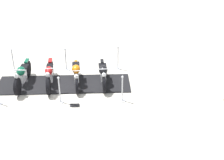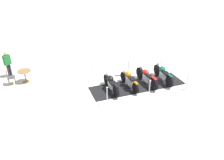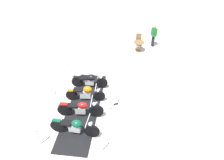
# 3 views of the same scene
# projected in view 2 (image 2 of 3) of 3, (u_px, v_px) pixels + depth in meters

# --- Properties ---
(ground_plane) EXTENTS (80.00, 80.00, 0.00)m
(ground_plane) POSITION_uv_depth(u_px,v_px,m) (138.00, 86.00, 13.03)
(ground_plane) COLOR beige
(display_platform) EXTENTS (4.17, 5.46, 0.03)m
(display_platform) POSITION_uv_depth(u_px,v_px,m) (138.00, 86.00, 13.02)
(display_platform) COLOR black
(display_platform) RESTS_ON ground_plane
(motorcycle_forest) EXTENTS (1.89, 1.38, 1.01)m
(motorcycle_forest) POSITION_uv_depth(u_px,v_px,m) (163.00, 73.00, 13.31)
(motorcycle_forest) COLOR black
(motorcycle_forest) RESTS_ON display_platform
(motorcycle_maroon) EXTENTS (2.02, 1.19, 1.02)m
(motorcycle_maroon) POSITION_uv_depth(u_px,v_px,m) (146.00, 77.00, 12.98)
(motorcycle_maroon) COLOR black
(motorcycle_maroon) RESTS_ON display_platform
(motorcycle_copper) EXTENTS (1.87, 1.06, 0.91)m
(motorcycle_copper) POSITION_uv_depth(u_px,v_px,m) (129.00, 79.00, 12.65)
(motorcycle_copper) COLOR black
(motorcycle_copper) RESTS_ON display_platform
(motorcycle_black) EXTENTS (1.84, 1.15, 0.94)m
(motorcycle_black) POSITION_uv_depth(u_px,v_px,m) (111.00, 83.00, 12.32)
(motorcycle_black) COLOR black
(motorcycle_black) RESTS_ON display_platform
(stanchion_left_front) EXTENTS (0.34, 0.34, 1.08)m
(stanchion_left_front) POSITION_uv_depth(u_px,v_px,m) (186.00, 85.00, 12.47)
(stanchion_left_front) COLOR silver
(stanchion_left_front) RESTS_ON ground_plane
(stanchion_right_mid) EXTENTS (0.29, 0.29, 1.08)m
(stanchion_right_mid) POSITION_uv_depth(u_px,v_px,m) (128.00, 70.00, 13.95)
(stanchion_right_mid) COLOR silver
(stanchion_right_mid) RESTS_ON ground_plane
(stanchion_right_front) EXTENTS (0.35, 0.35, 1.04)m
(stanchion_right_front) POSITION_uv_depth(u_px,v_px,m) (161.00, 66.00, 14.69)
(stanchion_right_front) COLOR silver
(stanchion_right_front) RESTS_ON ground_plane
(stanchion_left_rear) EXTENTS (0.28, 0.28, 1.12)m
(stanchion_left_rear) POSITION_uv_depth(u_px,v_px,m) (107.00, 99.00, 11.02)
(stanchion_left_rear) COLOR silver
(stanchion_left_rear) RESTS_ON ground_plane
(stanchion_right_rear) EXTENTS (0.30, 0.30, 1.07)m
(stanchion_right_rear) POSITION_uv_depth(u_px,v_px,m) (92.00, 77.00, 13.25)
(stanchion_right_rear) COLOR silver
(stanchion_right_rear) RESTS_ON ground_plane
(stanchion_left_mid) EXTENTS (0.34, 0.34, 1.06)m
(stanchion_left_mid) POSITION_uv_depth(u_px,v_px,m) (149.00, 92.00, 11.76)
(stanchion_left_mid) COLOR silver
(stanchion_left_mid) RESTS_ON ground_plane
(info_placard) EXTENTS (0.35, 0.40, 0.18)m
(info_placard) POSITION_uv_depth(u_px,v_px,m) (119.00, 75.00, 14.16)
(info_placard) COLOR #333338
(info_placard) RESTS_ON ground_plane
(cafe_table) EXTENTS (0.76, 0.76, 0.75)m
(cafe_table) POSITION_uv_depth(u_px,v_px,m) (25.00, 74.00, 13.16)
(cafe_table) COLOR olive
(cafe_table) RESTS_ON ground_plane
(cafe_chair_near_table) EXTENTS (0.55, 0.55, 0.95)m
(cafe_chair_near_table) POSITION_uv_depth(u_px,v_px,m) (9.00, 76.00, 12.90)
(cafe_chair_near_table) COLOR olive
(cafe_chair_near_table) RESTS_ON ground_plane
(bystander_person) EXTENTS (0.26, 0.42, 1.66)m
(bystander_person) POSITION_uv_depth(u_px,v_px,m) (7.00, 62.00, 13.55)
(bystander_person) COLOR #23232D
(bystander_person) RESTS_ON ground_plane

